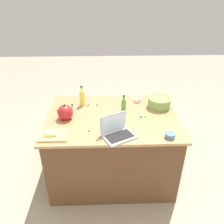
# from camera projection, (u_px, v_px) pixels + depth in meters

# --- Properties ---
(ground_plane) EXTENTS (12.00, 12.00, 0.00)m
(ground_plane) POSITION_uv_depth(u_px,v_px,m) (112.00, 171.00, 3.09)
(ground_plane) COLOR gray
(island_counter) EXTENTS (1.54, 1.14, 0.90)m
(island_counter) POSITION_uv_depth(u_px,v_px,m) (112.00, 146.00, 2.87)
(island_counter) COLOR #4C331E
(island_counter) RESTS_ON ground
(laptop) EXTENTS (0.38, 0.35, 0.22)m
(laptop) POSITION_uv_depth(u_px,v_px,m) (117.00, 132.00, 2.28)
(laptop) COLOR #B7B7BC
(laptop) RESTS_ON island_counter
(mixing_bowl_large) EXTENTS (0.29, 0.29, 0.13)m
(mixing_bowl_large) POSITION_uv_depth(u_px,v_px,m) (159.00, 102.00, 2.82)
(mixing_bowl_large) COLOR #72934C
(mixing_bowl_large) RESTS_ON island_counter
(bottle_oil) EXTENTS (0.07, 0.07, 0.26)m
(bottle_oil) POSITION_uv_depth(u_px,v_px,m) (82.00, 98.00, 2.84)
(bottle_oil) COLOR #DBC64C
(bottle_oil) RESTS_ON island_counter
(bottle_olive) EXTENTS (0.06, 0.06, 0.23)m
(bottle_olive) POSITION_uv_depth(u_px,v_px,m) (124.00, 106.00, 2.68)
(bottle_olive) COLOR #4C8C38
(bottle_olive) RESTS_ON island_counter
(kettle) EXTENTS (0.21, 0.18, 0.20)m
(kettle) POSITION_uv_depth(u_px,v_px,m) (65.00, 113.00, 2.55)
(kettle) COLOR maroon
(kettle) RESTS_ON island_counter
(cutting_board) EXTENTS (0.29, 0.22, 0.02)m
(cutting_board) POSITION_uv_depth(u_px,v_px,m) (54.00, 135.00, 2.28)
(cutting_board) COLOR tan
(cutting_board) RESTS_ON island_counter
(butter_stick_left) EXTENTS (0.11, 0.04, 0.04)m
(butter_stick_left) POSITION_uv_depth(u_px,v_px,m) (50.00, 132.00, 2.29)
(butter_stick_left) COLOR #F4E58C
(butter_stick_left) RESTS_ON cutting_board
(butter_stick_right) EXTENTS (0.11, 0.05, 0.04)m
(butter_stick_right) POSITION_uv_depth(u_px,v_px,m) (51.00, 134.00, 2.25)
(butter_stick_right) COLOR #F4E58C
(butter_stick_right) RESTS_ON cutting_board
(ramekin_small) EXTENTS (0.10, 0.10, 0.05)m
(ramekin_small) POSITION_uv_depth(u_px,v_px,m) (170.00, 135.00, 2.25)
(ramekin_small) COLOR slate
(ramekin_small) RESTS_ON island_counter
(ramekin_medium) EXTENTS (0.10, 0.10, 0.05)m
(ramekin_medium) POSITION_uv_depth(u_px,v_px,m) (137.00, 100.00, 2.97)
(ramekin_medium) COLOR beige
(ramekin_medium) RESTS_ON island_counter
(kitchen_timer) EXTENTS (0.07, 0.07, 0.08)m
(kitchen_timer) POSITION_uv_depth(u_px,v_px,m) (72.00, 107.00, 2.76)
(kitchen_timer) COLOR #B2B2B7
(kitchen_timer) RESTS_ON island_counter
(candy_0) EXTENTS (0.02, 0.02, 0.02)m
(candy_0) POSITION_uv_depth(u_px,v_px,m) (154.00, 108.00, 2.79)
(candy_0) COLOR blue
(candy_0) RESTS_ON island_counter
(candy_1) EXTENTS (0.02, 0.02, 0.02)m
(candy_1) POSITION_uv_depth(u_px,v_px,m) (88.00, 105.00, 2.88)
(candy_1) COLOR #CC3399
(candy_1) RESTS_ON island_counter
(candy_2) EXTENTS (0.02, 0.02, 0.02)m
(candy_2) POSITION_uv_depth(u_px,v_px,m) (141.00, 117.00, 2.61)
(candy_2) COLOR #CC3399
(candy_2) RESTS_ON island_counter
(candy_3) EXTENTS (0.02, 0.02, 0.02)m
(candy_3) POSITION_uv_depth(u_px,v_px,m) (97.00, 105.00, 2.87)
(candy_3) COLOR red
(candy_3) RESTS_ON island_counter
(candy_4) EXTENTS (0.02, 0.02, 0.02)m
(candy_4) POSITION_uv_depth(u_px,v_px,m) (125.00, 115.00, 2.64)
(candy_4) COLOR orange
(candy_4) RESTS_ON island_counter
(candy_5) EXTENTS (0.02, 0.02, 0.02)m
(candy_5) POSITION_uv_depth(u_px,v_px,m) (89.00, 131.00, 2.36)
(candy_5) COLOR red
(candy_5) RESTS_ON island_counter
(candy_6) EXTENTS (0.02, 0.02, 0.02)m
(candy_6) POSITION_uv_depth(u_px,v_px,m) (61.00, 120.00, 2.55)
(candy_6) COLOR #CC3399
(candy_6) RESTS_ON island_counter
(candy_7) EXTENTS (0.02, 0.02, 0.02)m
(candy_7) POSITION_uv_depth(u_px,v_px,m) (146.00, 116.00, 2.62)
(candy_7) COLOR yellow
(candy_7) RESTS_ON island_counter
(candy_8) EXTENTS (0.02, 0.02, 0.02)m
(candy_8) POSITION_uv_depth(u_px,v_px,m) (88.00, 105.00, 2.87)
(candy_8) COLOR orange
(candy_8) RESTS_ON island_counter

